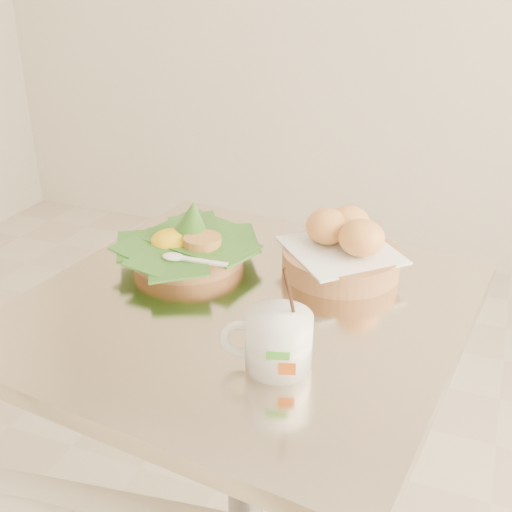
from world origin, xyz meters
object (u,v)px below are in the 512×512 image
at_px(bread_basket, 343,249).
at_px(cafe_table, 245,407).
at_px(rice_basket, 188,243).
at_px(coffee_mug, 277,340).

bearing_deg(bread_basket, cafe_table, -124.84).
bearing_deg(cafe_table, rice_basket, 145.59).
relative_size(bread_basket, coffee_mug, 1.57).
height_order(rice_basket, bread_basket, rice_basket).
relative_size(cafe_table, bread_basket, 3.02).
distance_m(rice_basket, coffee_mug, 0.37).
xyz_separation_m(cafe_table, coffee_mug, (0.11, -0.15, 0.26)).
xyz_separation_m(rice_basket, bread_basket, (0.28, 0.06, 0.01)).
xyz_separation_m(bread_basket, coffee_mug, (-0.01, -0.32, -0.00)).
bearing_deg(bread_basket, coffee_mug, -91.58).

